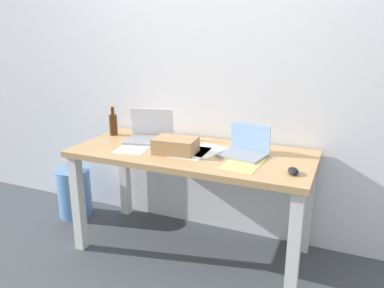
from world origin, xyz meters
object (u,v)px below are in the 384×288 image
water_cooler_jug (75,192)px  laptop_left (150,134)px  laptop_right (245,149)px  desk (192,166)px  computer_mouse (293,171)px  beer_bottle (113,124)px  cardboard_box (176,146)px

water_cooler_jug → laptop_left: bearing=0.7°
laptop_right → water_cooler_jug: 1.61m
desk → computer_mouse: (0.70, -0.17, 0.12)m
desk → laptop_left: (-0.39, 0.11, 0.16)m
beer_bottle → cardboard_box: 0.69m
laptop_right → beer_bottle: (-1.09, 0.09, 0.05)m
desk → laptop_right: laptop_right is taller
laptop_right → water_cooler_jug: laptop_right is taller
beer_bottle → computer_mouse: (1.43, -0.31, -0.07)m
cardboard_box → water_cooler_jug: cardboard_box is taller
desk → water_cooler_jug: size_ratio=3.49×
beer_bottle → computer_mouse: size_ratio=2.31×
laptop_left → cardboard_box: laptop_left is taller
laptop_right → cardboard_box: laptop_right is taller
laptop_left → computer_mouse: 1.13m
beer_bottle → cardboard_box: size_ratio=0.83×
computer_mouse → cardboard_box: cardboard_box is taller
computer_mouse → water_cooler_jug: bearing=154.5°
computer_mouse → water_cooler_jug: computer_mouse is taller
beer_bottle → cardboard_box: beer_bottle is taller
laptop_left → beer_bottle: 0.35m
laptop_right → laptop_left: bearing=175.5°
laptop_right → cardboard_box: (-0.44, -0.14, 0.01)m
laptop_left → beer_bottle: laptop_left is taller
laptop_left → computer_mouse: (1.09, -0.28, -0.03)m
laptop_right → cardboard_box: bearing=-162.8°
laptop_right → computer_mouse: bearing=-32.2°
beer_bottle → laptop_left: bearing=-5.7°
beer_bottle → water_cooler_jug: (-0.41, -0.04, -0.63)m
desk → computer_mouse: 0.73m
desk → cardboard_box: bearing=-135.1°
computer_mouse → water_cooler_jug: size_ratio=0.21×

